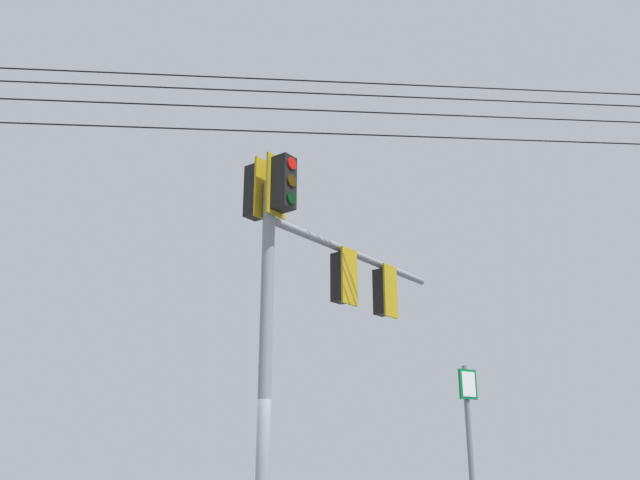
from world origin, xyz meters
name	(u,v)px	position (x,y,z in m)	size (l,w,h in m)	color
signal_mast_assembly	(310,278)	(-1.29, 0.71, 4.58)	(4.74, 2.98, 6.40)	gray
route_sign_primary	(471,460)	(0.68, 3.03, 1.65)	(0.20, 0.23, 2.80)	slate
overhead_wire_span	(197,100)	(-0.06, -1.04, 7.43)	(6.62, 26.93, 1.43)	black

